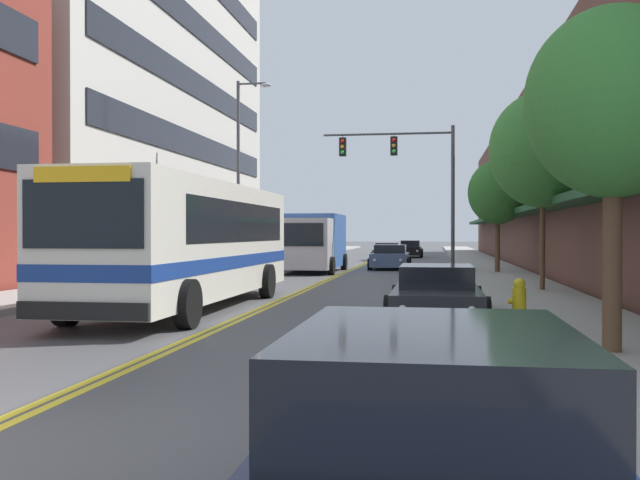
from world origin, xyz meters
The scene contains 19 objects.
ground_plane centered at (0.00, 37.00, 0.00)m, with size 240.00×240.00×0.00m, color #4C4C4F.
sidewalk_left centered at (-7.07, 37.00, 0.08)m, with size 3.14×106.00×0.16m.
sidewalk_right centered at (7.07, 37.00, 0.08)m, with size 3.14×106.00×0.16m.
centre_line centered at (0.00, 37.00, 0.00)m, with size 0.34×106.00×0.01m.
office_tower_left centered at (-14.87, 33.27, 11.90)m, with size 12.08×28.73×23.80m.
storefront_row_right centered at (12.87, 37.00, 4.70)m, with size 9.10×68.00×9.42m.
city_bus centered at (-1.86, 12.02, 1.78)m, with size 2.90×11.24×3.15m.
car_red_parked_left_mid centered at (-4.33, 31.20, 0.56)m, with size 2.09×4.47×1.16m.
car_charcoal_parked_right_mid centered at (4.36, 10.26, 0.57)m, with size 2.08×4.71×1.21m.
car_slate_blue_moving_lead centered at (1.99, 32.59, 0.60)m, with size 2.15×4.14×1.29m.
car_dark_grey_moving_second centered at (1.01, 44.87, 0.57)m, with size 1.99×4.31×1.22m.
car_black_moving_third centered at (2.44, 51.61, 0.62)m, with size 1.97×4.59×1.33m.
box_truck centered at (-1.59, 29.05, 1.50)m, with size 2.79×6.55×2.85m.
traffic_signal_mast centered at (3.11, 29.73, 5.09)m, with size 6.44×0.38×7.16m.
street_lamp_left_far centered at (-5.11, 28.78, 5.44)m, with size 1.76×0.28×9.45m.
street_tree_right_near centered at (6.91, 5.66, 3.83)m, with size 2.58×2.58×5.12m.
street_tree_right_mid centered at (7.63, 17.48, 4.50)m, with size 3.28×3.28×6.16m.
street_tree_right_far centered at (7.15, 27.80, 3.76)m, with size 2.66×2.66×5.08m.
fire_hydrant centered at (5.95, 8.90, 0.59)m, with size 0.35×0.27×0.87m.
Camera 1 is at (4.30, -5.45, 1.91)m, focal length 40.00 mm.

